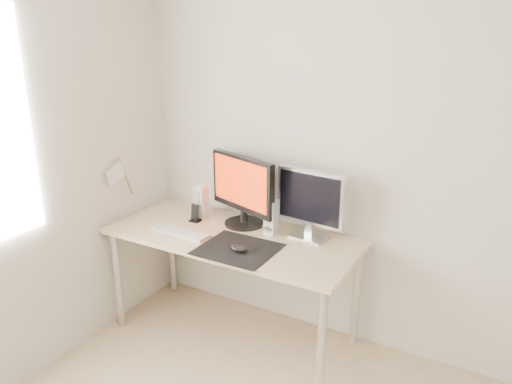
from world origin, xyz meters
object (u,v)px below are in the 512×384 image
at_px(desk, 233,246).
at_px(second_monitor, 311,201).
at_px(keyboard, 180,232).
at_px(speaker_left, 201,202).
at_px(speaker_right, 271,218).
at_px(mouse, 238,248).
at_px(phone_dock, 195,216).
at_px(main_monitor, 243,188).

distance_m(desk, second_monitor, 0.58).
xyz_separation_m(desk, keyboard, (-0.30, -0.15, 0.09)).
relative_size(second_monitor, speaker_left, 2.02).
height_order(desk, speaker_right, speaker_right).
bearing_deg(keyboard, second_monitor, 24.59).
distance_m(mouse, phone_dock, 0.56).
xyz_separation_m(speaker_right, keyboard, (-0.51, -0.27, -0.10)).
bearing_deg(desk, speaker_right, 30.31).
distance_m(mouse, speaker_left, 0.62).
relative_size(desk, second_monitor, 3.54).
relative_size(mouse, second_monitor, 0.25).
bearing_deg(speaker_left, mouse, -34.48).
bearing_deg(mouse, desk, 129.56).
bearing_deg(mouse, main_monitor, 117.11).
height_order(main_monitor, second_monitor, main_monitor).
bearing_deg(main_monitor, mouse, -62.89).
bearing_deg(speaker_right, second_monitor, 16.75).
height_order(second_monitor, speaker_right, second_monitor).
height_order(main_monitor, speaker_right, main_monitor).
xyz_separation_m(desk, speaker_right, (0.21, 0.12, 0.19)).
bearing_deg(speaker_right, desk, -149.69).
xyz_separation_m(mouse, keyboard, (-0.47, 0.05, -0.02)).
bearing_deg(main_monitor, keyboard, -131.00).
distance_m(mouse, second_monitor, 0.53).
bearing_deg(second_monitor, main_monitor, -177.30).
distance_m(main_monitor, speaker_right, 0.28).
distance_m(main_monitor, speaker_left, 0.35).
distance_m(speaker_right, phone_dock, 0.55).
height_order(speaker_left, phone_dock, speaker_left).
xyz_separation_m(main_monitor, speaker_left, (-0.32, -0.02, -0.14)).
height_order(speaker_right, keyboard, speaker_right).
bearing_deg(desk, speaker_left, 156.52).
relative_size(second_monitor, speaker_right, 2.02).
height_order(mouse, speaker_right, speaker_right).
distance_m(second_monitor, speaker_right, 0.27).
relative_size(desk, speaker_left, 7.17).
bearing_deg(desk, second_monitor, 23.57).
relative_size(speaker_left, phone_dock, 1.83).
distance_m(speaker_left, keyboard, 0.32).
bearing_deg(second_monitor, keyboard, -155.41).
height_order(speaker_left, speaker_right, same).
xyz_separation_m(desk, phone_dock, (-0.33, 0.06, 0.12)).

